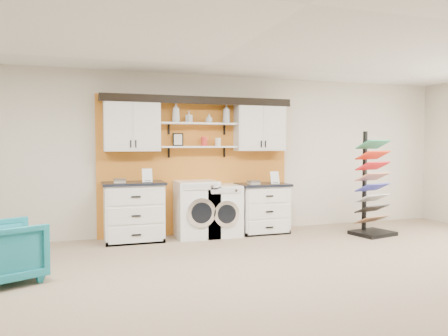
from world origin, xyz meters
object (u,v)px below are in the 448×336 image
object	(u,v)px
base_cabinet_left	(134,212)
washer	(196,209)
dryer	(220,210)
base_cabinet_right	(262,208)
sample_rack	(372,203)
armchair	(6,252)

from	to	relation	value
base_cabinet_left	washer	world-z (taller)	base_cabinet_left
dryer	washer	bearing A→B (deg)	-180.00
dryer	base_cabinet_right	bearing A→B (deg)	0.25
base_cabinet_right	sample_rack	size ratio (longest dim) A/B	0.50
washer	sample_rack	distance (m)	3.05
armchair	base_cabinet_right	bearing A→B (deg)	-91.01
washer	dryer	bearing A→B (deg)	0.00
base_cabinet_left	dryer	size ratio (longest dim) A/B	1.13
base_cabinet_right	armchair	world-z (taller)	base_cabinet_right
washer	sample_rack	world-z (taller)	sample_rack
base_cabinet_right	sample_rack	distance (m)	1.90
base_cabinet_left	base_cabinet_right	bearing A→B (deg)	0.00
dryer	base_cabinet_left	bearing A→B (deg)	179.87
base_cabinet_left	washer	size ratio (longest dim) A/B	1.03
washer	dryer	size ratio (longest dim) A/B	1.09
dryer	armchair	world-z (taller)	dryer
washer	armchair	bearing A→B (deg)	-147.77
base_cabinet_right	sample_rack	world-z (taller)	sample_rack
base_cabinet_left	base_cabinet_right	xyz separation A→B (m)	(2.26, 0.00, -0.04)
base_cabinet_right	dryer	bearing A→B (deg)	-179.75
base_cabinet_right	washer	bearing A→B (deg)	-179.84
washer	sample_rack	bearing A→B (deg)	-14.65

